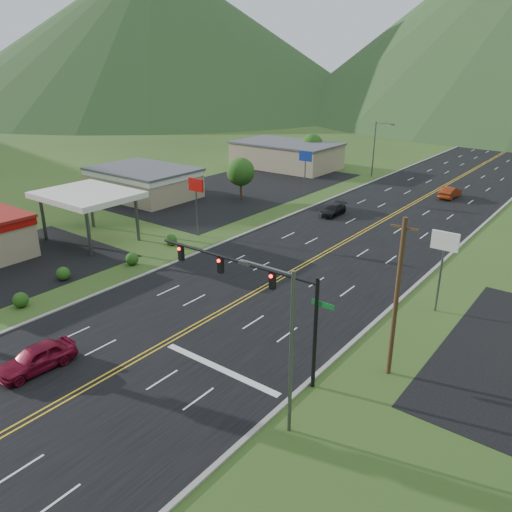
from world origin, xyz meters
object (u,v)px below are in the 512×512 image
Objects in this scene: traffic_signal at (259,287)px; car_dark_mid at (333,210)px; car_red_far at (450,193)px; car_red_near at (36,358)px; gas_canopy at (87,196)px; streetlight_east at (286,342)px; streetlight_west at (376,146)px.

traffic_signal reaches higher than car_dark_mid.
car_red_near is at bearing 86.46° from car_red_far.
car_red_near is 58.81m from car_red_far.
gas_canopy reaches higher than car_red_far.
streetlight_east reaches higher than car_dark_mid.
streetlight_west is 1.87× the size of car_red_near.
streetlight_east is 16.51m from car_red_near.
car_dark_mid is at bearing 111.27° from traffic_signal.
gas_canopy is at bearing 160.12° from streetlight_east.
gas_canopy is (-10.32, -48.00, -0.31)m from streetlight_west.
traffic_signal is 49.81m from car_red_far.
car_red_far is at bearing 58.95° from gas_canopy.
streetlight_west is 2.00× the size of car_dark_mid.
car_dark_mid is at bearing 66.34° from car_red_far.
streetlight_west is 25.18m from car_dark_mid.
streetlight_east is 2.00× the size of car_dark_mid.
gas_canopy is at bearing 62.18° from car_red_far.
car_dark_mid is at bearing 96.27° from car_red_near.
gas_canopy is 25.06m from car_red_near.
streetlight_west reaches higher than car_red_near.
traffic_signal is 1.46× the size of streetlight_west.
car_red_near is (7.71, -64.93, -4.36)m from streetlight_west.
traffic_signal is 2.72× the size of car_red_near.
streetlight_west is 49.10m from gas_canopy.
streetlight_east reaches higher than gas_canopy.
streetlight_west reaches higher than traffic_signal.
traffic_signal reaches higher than car_red_far.
streetlight_west is 16.62m from car_red_far.
streetlight_west reaches higher than car_dark_mid.
streetlight_west is 65.53m from car_red_near.
streetlight_east is at bearing 101.96° from car_red_far.
car_red_near is (18.03, -16.93, -4.05)m from gas_canopy.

